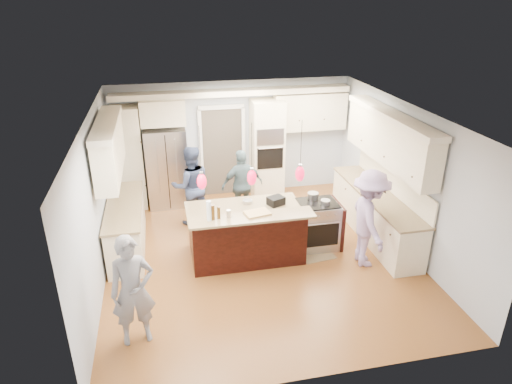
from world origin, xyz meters
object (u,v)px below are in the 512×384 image
Objects in this scene: person_far_left at (191,186)px; island_range at (318,224)px; kitchen_island at (246,232)px; person_bar_end at (133,291)px; refrigerator at (167,167)px.

island_range is at bearing 140.99° from person_far_left.
kitchen_island is 2.70m from person_bar_end.
person_bar_end reaches higher than kitchen_island.
person_bar_end is at bearing 66.38° from person_far_left.
refrigerator reaches higher than person_far_left.
island_range is 0.54× the size of person_far_left.
person_bar_end is at bearing -135.62° from kitchen_island.
island_range is (1.41, 0.08, -0.03)m from kitchen_island.
kitchen_island is 1.24× the size of person_far_left.
island_range is 0.56× the size of person_bar_end.
island_range is 2.71m from person_far_left.
person_far_left is at bearing 119.16° from kitchen_island.
person_bar_end is 3.56m from person_far_left.
person_bar_end is at bearing -97.82° from refrigerator.
kitchen_island is 1.28× the size of person_bar_end.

